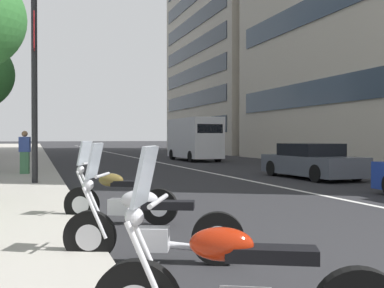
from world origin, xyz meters
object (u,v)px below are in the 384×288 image
motorcycle_under_tarp (150,228)px  street_lamp_with_banners (43,14)px  motorcycle_by_sign_pole (118,199)px  pedestrian_on_plaza (25,152)px  car_following_behind (311,162)px  delivery_van_ahead (194,138)px

motorcycle_under_tarp → street_lamp_with_banners: bearing=-61.3°
motorcycle_by_sign_pole → pedestrian_on_plaza: 10.89m
motorcycle_by_sign_pole → street_lamp_with_banners: 8.51m
car_following_behind → delivery_van_ahead: 14.20m
motorcycle_by_sign_pole → motorcycle_under_tarp: bearing=117.9°
motorcycle_under_tarp → street_lamp_with_banners: 10.83m
motorcycle_by_sign_pole → delivery_van_ahead: 22.87m
motorcycle_under_tarp → car_following_behind: size_ratio=0.47×
motorcycle_by_sign_pole → delivery_van_ahead: size_ratio=0.34×
motorcycle_under_tarp → street_lamp_with_banners: (9.59, 1.09, 4.93)m
street_lamp_with_banners → pedestrian_on_plaza: bearing=9.3°
motorcycle_under_tarp → motorcycle_by_sign_pole: motorcycle_by_sign_pole is taller
pedestrian_on_plaza → car_following_behind: bearing=81.4°
pedestrian_on_plaza → delivery_van_ahead: bearing=146.2°
car_following_behind → motorcycle_by_sign_pole: bearing=126.6°
car_following_behind → delivery_van_ahead: delivery_van_ahead is taller
motorcycle_by_sign_pole → pedestrian_on_plaza: pedestrian_on_plaza is taller
motorcycle_under_tarp → pedestrian_on_plaza: 13.59m
motorcycle_under_tarp → pedestrian_on_plaza: bearing=-60.4°
motorcycle_by_sign_pole → street_lamp_with_banners: size_ratio=0.21×
motorcycle_by_sign_pole → car_following_behind: 11.02m
motorcycle_under_tarp → pedestrian_on_plaza: (13.47, 1.73, 0.54)m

